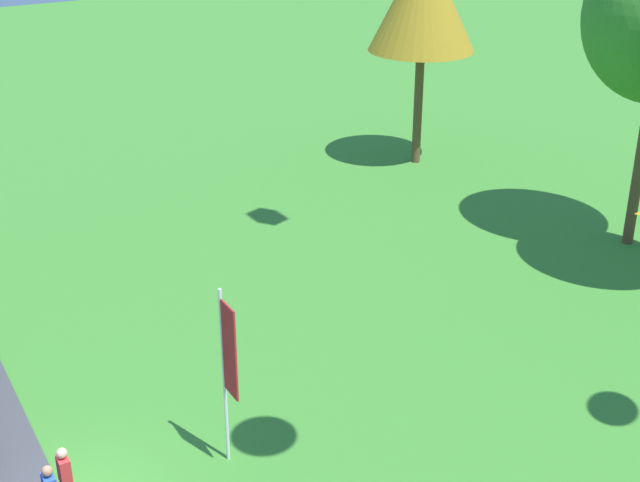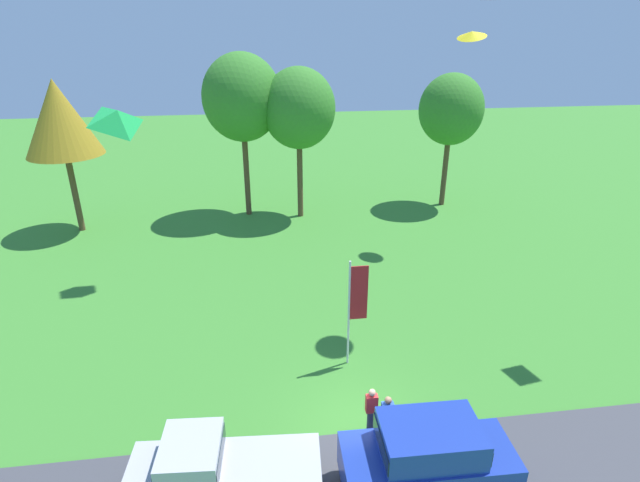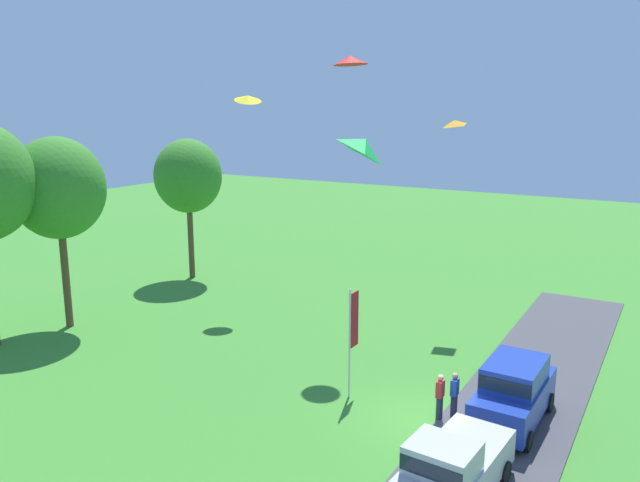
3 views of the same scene
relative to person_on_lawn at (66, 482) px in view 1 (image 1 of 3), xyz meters
The scene contains 2 objects.
person_on_lawn is the anchor object (origin of this frame).
flag_banner 4.03m from the person_on_lawn, 87.25° to the left, with size 0.71×0.08×4.30m.
Camera 1 is at (15.08, -2.95, 12.79)m, focal length 50.00 mm.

